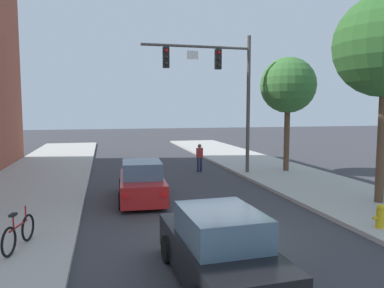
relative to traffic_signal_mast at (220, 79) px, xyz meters
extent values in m
plane|color=#38383D|center=(-2.94, -9.04, -5.31)|extent=(120.00, 120.00, 0.00)
cylinder|color=#514C47|center=(1.66, 0.01, -1.41)|extent=(0.20, 0.20, 7.50)
cylinder|color=#514C47|center=(-1.28, 0.01, 1.64)|extent=(5.88, 0.14, 0.14)
cube|color=black|center=(-0.10, 0.01, 1.01)|extent=(0.32, 0.28, 1.05)
sphere|color=red|center=(-0.10, -0.14, 1.34)|extent=(0.18, 0.18, 0.18)
sphere|color=#2D2823|center=(-0.10, -0.14, 1.01)|extent=(0.18, 0.18, 0.18)
sphere|color=#2D2823|center=(-0.10, -0.14, 0.68)|extent=(0.18, 0.18, 0.18)
cube|color=black|center=(-2.93, 0.01, 1.01)|extent=(0.32, 0.28, 1.05)
sphere|color=red|center=(-2.93, -0.14, 1.34)|extent=(0.18, 0.18, 0.18)
sphere|color=#2D2823|center=(-2.93, -0.14, 1.01)|extent=(0.18, 0.18, 0.18)
sphere|color=#2D2823|center=(-2.93, -0.14, 0.68)|extent=(0.18, 0.18, 0.18)
cube|color=white|center=(-1.52, -0.01, 1.19)|extent=(0.60, 0.03, 0.44)
cube|color=#B21E1E|center=(-4.68, -4.31, -4.75)|extent=(1.92, 4.28, 0.80)
cube|color=slate|center=(-4.69, -4.46, -4.03)|extent=(1.60, 2.08, 0.64)
cylinder|color=black|center=(-5.42, -2.96, -4.99)|extent=(0.25, 0.65, 0.64)
cylinder|color=black|center=(-3.81, -3.05, -4.99)|extent=(0.25, 0.65, 0.64)
cylinder|color=black|center=(-5.56, -5.56, -4.99)|extent=(0.25, 0.65, 0.64)
cylinder|color=black|center=(-3.95, -5.65, -4.99)|extent=(0.25, 0.65, 0.64)
cube|color=red|center=(-5.43, -6.39, -4.63)|extent=(0.20, 0.05, 0.14)
cube|color=red|center=(-4.16, -6.46, -4.63)|extent=(0.20, 0.05, 0.14)
cube|color=black|center=(-3.85, -11.73, -4.75)|extent=(1.86, 4.26, 0.80)
cube|color=slate|center=(-3.84, -11.88, -4.03)|extent=(1.57, 2.05, 0.64)
cylinder|color=black|center=(-4.70, -10.46, -4.99)|extent=(0.24, 0.65, 0.64)
cylinder|color=black|center=(-3.09, -10.40, -4.99)|extent=(0.24, 0.65, 0.64)
cylinder|color=#232847|center=(-0.80, 1.55, -4.89)|extent=(0.14, 0.14, 0.85)
cylinder|color=#232847|center=(-0.62, 1.55, -4.89)|extent=(0.14, 0.14, 0.85)
cube|color=#B72D2D|center=(-0.71, 1.55, -4.18)|extent=(0.36, 0.22, 0.56)
sphere|color=brown|center=(-0.71, 1.55, -3.78)|extent=(0.22, 0.22, 0.22)
torus|color=black|center=(-8.16, -8.59, -4.80)|extent=(0.22, 0.72, 0.72)
torus|color=black|center=(-8.39, -9.61, -4.80)|extent=(0.22, 0.72, 0.72)
cylinder|color=maroon|center=(-8.27, -9.10, -4.58)|extent=(0.26, 0.93, 0.05)
cylinder|color=maroon|center=(-8.33, -9.35, -4.40)|extent=(0.04, 0.04, 0.35)
cylinder|color=maroon|center=(-8.18, -8.69, -4.38)|extent=(0.04, 0.04, 0.40)
cube|color=black|center=(-8.33, -9.35, -4.22)|extent=(0.17, 0.26, 0.06)
cylinder|color=gold|center=(1.77, -9.92, -4.89)|extent=(0.24, 0.24, 0.55)
sphere|color=gold|center=(1.77, -9.92, -4.55)|extent=(0.22, 0.22, 0.22)
cylinder|color=gold|center=(1.59, -9.92, -4.86)|extent=(0.12, 0.09, 0.09)
cylinder|color=brown|center=(3.96, -7.36, -2.95)|extent=(0.32, 0.32, 4.42)
cylinder|color=brown|center=(4.05, 0.01, -3.31)|extent=(0.32, 0.32, 3.70)
sphere|color=#387033|center=(4.05, 0.01, -0.29)|extent=(3.14, 3.14, 3.14)
camera|label=1|loc=(-6.13, -18.71, -1.67)|focal=33.74mm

